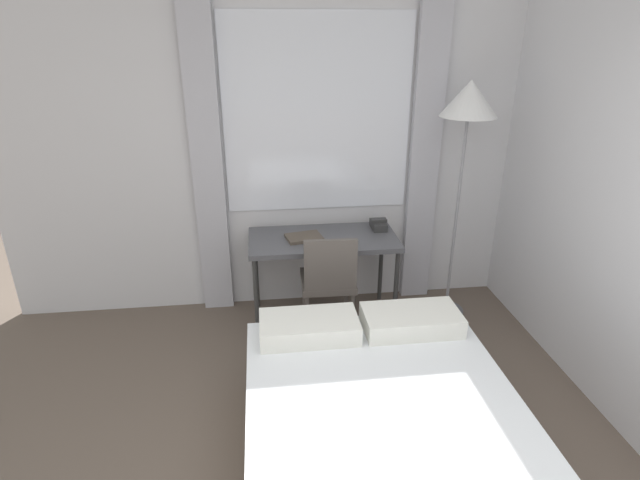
% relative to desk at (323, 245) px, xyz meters
% --- Properties ---
extents(wall_back_with_window, '(4.60, 0.13, 2.70)m').
position_rel_desk_xyz_m(wall_back_with_window, '(-0.18, 0.36, 0.69)').
color(wall_back_with_window, silver).
rests_on(wall_back_with_window, ground_plane).
extents(wall_right, '(0.05, 3.87, 2.70)m').
position_rel_desk_xyz_m(wall_right, '(1.62, -1.09, 0.69)').
color(wall_right, silver).
rests_on(wall_right, ground_plane).
extents(desk, '(1.15, 0.57, 0.72)m').
position_rel_desk_xyz_m(desk, '(0.00, 0.00, 0.00)').
color(desk, '#4C4C51').
rests_on(desk, ground_plane).
extents(desk_chair, '(0.41, 0.41, 0.87)m').
position_rel_desk_xyz_m(desk_chair, '(0.01, -0.28, -0.15)').
color(desk_chair, '#59514C').
rests_on(desk_chair, ground_plane).
extents(bed, '(1.41, 1.95, 0.63)m').
position_rel_desk_xyz_m(bed, '(0.10, -1.76, -0.40)').
color(bed, gray).
rests_on(bed, ground_plane).
extents(standing_lamp, '(0.42, 0.42, 1.89)m').
position_rel_desk_xyz_m(standing_lamp, '(1.05, -0.04, 1.00)').
color(standing_lamp, '#4C4C51').
rests_on(standing_lamp, ground_plane).
extents(telephone, '(0.13, 0.19, 0.08)m').
position_rel_desk_xyz_m(telephone, '(0.47, 0.13, 0.10)').
color(telephone, '#2D2D2D').
rests_on(telephone, desk).
extents(book, '(0.30, 0.24, 0.02)m').
position_rel_desk_xyz_m(book, '(-0.15, -0.01, 0.08)').
color(book, '#4C4238').
rests_on(book, desk).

